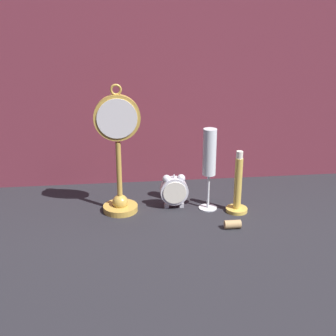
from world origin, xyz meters
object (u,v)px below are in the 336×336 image
(pocket_watch_on_stand, at_px, (119,157))
(alarm_clock_twin_bell, at_px, (174,190))
(champagne_flute, at_px, (209,158))
(brass_candlestick, at_px, (238,191))
(wine_cork, at_px, (233,224))

(pocket_watch_on_stand, bearing_deg, alarm_clock_twin_bell, 1.96)
(pocket_watch_on_stand, height_order, champagne_flute, pocket_watch_on_stand)
(pocket_watch_on_stand, distance_m, brass_candlestick, 0.33)
(alarm_clock_twin_bell, bearing_deg, pocket_watch_on_stand, -178.04)
(wine_cork, bearing_deg, brass_candlestick, 69.95)
(pocket_watch_on_stand, height_order, brass_candlestick, pocket_watch_on_stand)
(alarm_clock_twin_bell, height_order, champagne_flute, champagne_flute)
(pocket_watch_on_stand, relative_size, brass_candlestick, 2.01)
(alarm_clock_twin_bell, xyz_separation_m, brass_candlestick, (0.17, -0.04, 0.01))
(wine_cork, bearing_deg, champagne_flute, 107.78)
(pocket_watch_on_stand, xyz_separation_m, brass_candlestick, (0.32, -0.04, -0.10))
(alarm_clock_twin_bell, distance_m, wine_cork, 0.20)
(pocket_watch_on_stand, relative_size, champagne_flute, 1.53)
(champagne_flute, xyz_separation_m, wine_cork, (0.04, -0.12, -0.14))
(champagne_flute, relative_size, wine_cork, 5.48)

